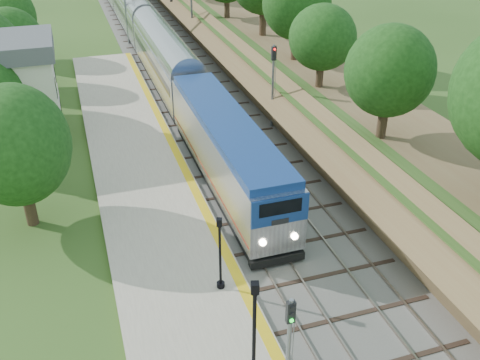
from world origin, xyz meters
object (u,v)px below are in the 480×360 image
object	(u,v)px
station_building	(0,92)
lamppost_mid	(254,337)
signal_platform	(289,343)
signal_farside	(273,78)
train	(124,0)
lamppost_far	(220,258)
signal_gantry	(159,2)

from	to	relation	value
station_building	lamppost_mid	size ratio (longest dim) A/B	1.77
signal_platform	signal_farside	world-z (taller)	signal_farside
station_building	signal_farside	bearing A→B (deg)	-9.85
train	signal_farside	size ratio (longest dim) A/B	18.52
signal_farside	signal_platform	bearing A→B (deg)	-109.90
station_building	lamppost_far	size ratio (longest dim) A/B	2.14
station_building	lamppost_mid	world-z (taller)	station_building
train	signal_farside	world-z (taller)	signal_farside
signal_gantry	train	bearing A→B (deg)	99.21
signal_gantry	train	xyz separation A→B (m)	(-2.47, 15.23, -2.50)
signal_gantry	signal_platform	bearing A→B (deg)	-95.72
station_building	signal_gantry	bearing A→B (deg)	56.62
lamppost_mid	signal_gantry	bearing A→B (deg)	83.32
station_building	train	xyz separation A→B (m)	(14.00, 40.23, -1.77)
lamppost_far	signal_farside	xyz separation A→B (m)	(9.57, 17.96, 2.03)
train	lamppost_far	distance (m)	61.78
train	signal_platform	bearing A→B (deg)	-92.41
signal_gantry	lamppost_far	distance (m)	46.90
signal_platform	lamppost_far	bearing A→B (deg)	93.76
station_building	lamppost_mid	bearing A→B (deg)	-69.00
lamppost_mid	lamppost_far	world-z (taller)	lamppost_mid
signal_platform	signal_farside	size ratio (longest dim) A/B	0.79
signal_gantry	train	world-z (taller)	signal_gantry
signal_farside	station_building	bearing A→B (deg)	170.15
station_building	signal_farside	size ratio (longest dim) A/B	1.29
train	signal_platform	world-z (taller)	signal_platform
station_building	signal_platform	world-z (taller)	station_building
lamppost_mid	signal_farside	bearing A→B (deg)	67.34
train	lamppost_mid	bearing A→B (deg)	-93.08
train	signal_platform	size ratio (longest dim) A/B	23.59
train	lamppost_far	xyz separation A→B (m)	(-3.37, -61.69, -0.14)
station_building	train	distance (m)	42.63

